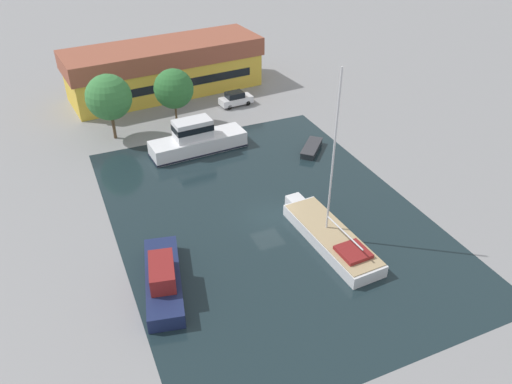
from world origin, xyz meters
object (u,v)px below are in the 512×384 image
cabin_boat (163,278)px  motor_cruiser (197,140)px  quay_tree_near_building (174,89)px  sailboat_moored (330,236)px  small_dinghy (312,148)px  quay_tree_by_water (109,97)px  parked_car (236,99)px  warehouse_building (165,68)px

cabin_boat → motor_cruiser: bearing=77.3°
quay_tree_near_building → sailboat_moored: size_ratio=0.47×
small_dinghy → cabin_boat: size_ratio=0.47×
quay_tree_by_water → motor_cruiser: 10.59m
small_dinghy → cabin_boat: bearing=77.9°
quay_tree_by_water → small_dinghy: quay_tree_by_water is taller
parked_car → small_dinghy: 14.91m
quay_tree_near_building → parked_car: 9.59m
motor_cruiser → cabin_boat: motor_cruiser is taller
sailboat_moored → cabin_boat: (-13.70, 0.30, 0.27)m
quay_tree_near_building → sailboat_moored: (5.31, -26.17, -3.87)m
warehouse_building → quay_tree_near_building: 10.67m
quay_tree_near_building → quay_tree_by_water: quay_tree_by_water is taller
quay_tree_by_water → motor_cruiser: bearing=-41.2°
sailboat_moored → motor_cruiser: size_ratio=1.38×
motor_cruiser → small_dinghy: size_ratio=2.53×
quay_tree_by_water → cabin_boat: quay_tree_by_water is taller
cabin_boat → warehouse_building: bearing=86.4°
warehouse_building → quay_tree_near_building: size_ratio=3.86×
warehouse_building → motor_cruiser: 17.68m
warehouse_building → quay_tree_by_water: bearing=-134.8°
warehouse_building → quay_tree_by_water: 14.23m
warehouse_building → sailboat_moored: size_ratio=1.80×
warehouse_building → parked_car: 10.68m
quay_tree_by_water → sailboat_moored: bearing=-63.9°
sailboat_moored → motor_cruiser: bearing=101.9°
cabin_boat → quay_tree_near_building: bearing=84.0°
sailboat_moored → small_dinghy: (6.10, 14.16, -0.28)m
warehouse_building → motor_cruiser: bearing=-100.2°
quay_tree_by_water → parked_car: bearing=11.0°
cabin_boat → sailboat_moored: bearing=10.7°
motor_cruiser → cabin_boat: bearing=151.5°
warehouse_building → sailboat_moored: (3.62, -36.64, -2.65)m
quay_tree_near_building → cabin_boat: (-8.39, -25.88, -3.60)m
small_dinghy → quay_tree_near_building: bearing=-3.6°
parked_car → quay_tree_near_building: bearing=-78.1°
quay_tree_by_water → cabin_boat: 25.73m
parked_car → small_dinghy: size_ratio=1.04×
warehouse_building → sailboat_moored: 36.91m
parked_car → cabin_boat: 33.10m
sailboat_moored → motor_cruiser: sailboat_moored is taller
motor_cruiser → cabin_boat: (-8.63, -18.84, -0.41)m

